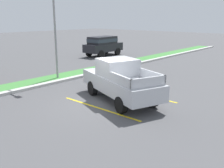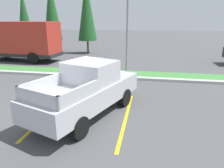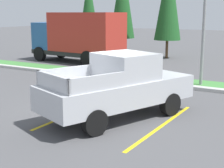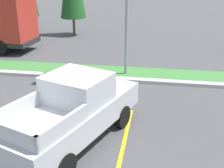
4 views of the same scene
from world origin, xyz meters
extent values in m
plane|color=#4C4C4F|center=(0.00, 0.00, 0.00)|extent=(120.00, 120.00, 0.00)
cube|color=yellow|center=(-0.57, -0.41, 0.00)|extent=(0.12, 4.80, 0.01)
cube|color=yellow|center=(2.53, -0.41, 0.00)|extent=(0.12, 4.80, 0.01)
cube|color=#B2B2AD|center=(0.00, 5.00, 0.07)|extent=(56.00, 0.40, 0.15)
cube|color=#42843D|center=(0.00, 6.10, 0.03)|extent=(56.00, 1.80, 0.06)
cylinder|color=black|center=(0.73, 1.34, 0.38)|extent=(0.53, 0.81, 0.76)
cylinder|color=black|center=(2.32, 0.75, 0.38)|extent=(0.53, 0.81, 0.76)
cylinder|color=black|center=(-0.36, -1.56, 0.38)|extent=(0.53, 0.81, 0.76)
cylinder|color=black|center=(1.24, -2.16, 0.38)|extent=(0.53, 0.81, 0.76)
cube|color=silver|center=(0.98, -0.41, 0.88)|extent=(3.60, 5.54, 0.76)
cube|color=silver|center=(1.09, -0.13, 1.68)|extent=(2.21, 2.11, 0.84)
cube|color=#2D3842|center=(1.37, 0.64, 1.73)|extent=(1.54, 0.62, 0.63)
cube|color=silver|center=(-0.32, -1.47, 1.48)|extent=(0.76, 1.82, 0.44)
cube|color=silver|center=(1.27, -2.06, 1.48)|extent=(0.76, 1.82, 0.44)
cube|color=silver|center=(0.16, -2.61, 1.48)|extent=(1.72, 0.72, 0.44)
cube|color=silver|center=(1.87, 1.98, 0.64)|extent=(1.75, 0.78, 0.28)
cylinder|color=black|center=(-10.57, 8.40, 0.50)|extent=(1.02, 0.37, 1.00)
cylinder|color=black|center=(-10.42, 10.59, 0.50)|extent=(1.02, 0.37, 1.00)
cylinder|color=black|center=(-6.18, 8.09, 0.50)|extent=(1.02, 0.37, 1.00)
cylinder|color=black|center=(-6.03, 10.29, 0.50)|extent=(1.02, 0.37, 1.00)
cube|color=#262626|center=(-7.90, 9.31, 0.65)|extent=(6.94, 2.76, 0.30)
cube|color=#285693|center=(-10.45, 9.49, 1.75)|extent=(1.76, 2.41, 1.90)
cube|color=#2D3842|center=(-11.27, 9.55, 2.00)|extent=(0.20, 2.10, 0.90)
cube|color=#B22D23|center=(-7.11, 9.26, 2.10)|extent=(5.15, 2.74, 2.60)
cylinder|color=gray|center=(1.82, 5.90, 3.70)|extent=(0.14, 0.14, 7.41)
cylinder|color=brown|center=(-10.88, 15.03, 0.60)|extent=(0.20, 0.20, 1.20)
cone|color=#1E5623|center=(-10.88, 15.03, 3.93)|extent=(1.73, 1.73, 5.46)
cylinder|color=brown|center=(-7.30, 14.57, 0.69)|extent=(0.20, 0.20, 1.38)
cylinder|color=brown|center=(-3.39, 14.52, 0.69)|extent=(0.20, 0.20, 1.38)
camera|label=1|loc=(-8.63, -8.30, 4.13)|focal=40.98mm
camera|label=2|loc=(3.32, -7.86, 3.69)|focal=34.01mm
camera|label=3|loc=(6.28, -9.61, 3.35)|focal=54.37mm
camera|label=4|loc=(3.44, -7.93, 5.03)|focal=46.89mm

